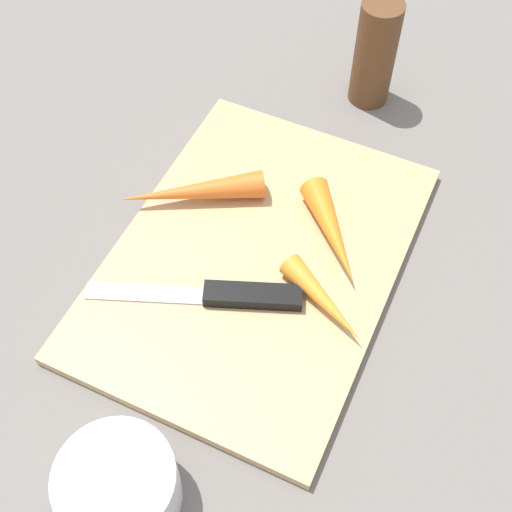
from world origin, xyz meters
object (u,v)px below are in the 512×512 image
object	(u,v)px
carrot_shortest	(324,301)
pepper_grinder	(375,54)
carrot_longest	(191,192)
carrot_medium	(332,232)
cutting_board	(256,259)
small_bowl	(123,489)
knife	(238,295)

from	to	relation	value
carrot_shortest	pepper_grinder	bearing A→B (deg)	130.00
carrot_longest	carrot_shortest	distance (m)	0.18
pepper_grinder	carrot_medium	bearing A→B (deg)	10.19
cutting_board	small_bowl	world-z (taller)	small_bowl
knife	pepper_grinder	xyz separation A→B (m)	(-0.32, 0.01, 0.04)
knife	carrot_shortest	xyz separation A→B (m)	(-0.02, 0.07, 0.01)
knife	carrot_longest	xyz separation A→B (m)	(-0.08, -0.09, 0.01)
carrot_shortest	small_bowl	bearing A→B (deg)	-80.80
carrot_longest	carrot_shortest	size ratio (longest dim) A/B	1.46
carrot_medium	small_bowl	distance (m)	0.30
knife	carrot_longest	distance (m)	0.13
carrot_longest	knife	bearing A→B (deg)	104.56
cutting_board	carrot_shortest	world-z (taller)	carrot_shortest
knife	cutting_board	bearing A→B (deg)	-105.53
cutting_board	pepper_grinder	size ratio (longest dim) A/B	2.89
small_bowl	pepper_grinder	size ratio (longest dim) A/B	0.74
carrot_shortest	cutting_board	bearing A→B (deg)	-169.63
knife	carrot_longest	world-z (taller)	carrot_longest
carrot_longest	carrot_medium	world-z (taller)	same
knife	carrot_medium	world-z (taller)	carrot_medium
pepper_grinder	carrot_shortest	bearing A→B (deg)	11.62
carrot_longest	carrot_shortest	world-z (taller)	carrot_longest
small_bowl	knife	bearing A→B (deg)	179.31
small_bowl	cutting_board	bearing A→B (deg)	-179.30
carrot_shortest	small_bowl	distance (m)	0.23
knife	pepper_grinder	distance (m)	0.32
carrot_medium	pepper_grinder	distance (m)	0.23
carrot_shortest	carrot_medium	bearing A→B (deg)	134.20
carrot_medium	pepper_grinder	world-z (taller)	pepper_grinder
carrot_shortest	pepper_grinder	size ratio (longest dim) A/B	0.80
pepper_grinder	carrot_longest	bearing A→B (deg)	-24.60
carrot_medium	small_bowl	world-z (taller)	small_bowl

